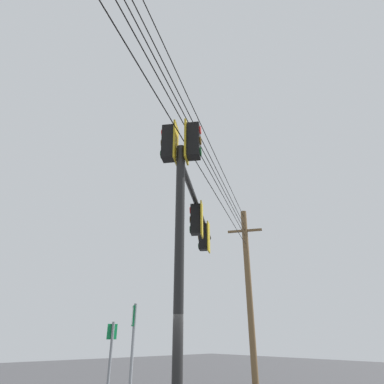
% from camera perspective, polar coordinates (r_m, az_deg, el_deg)
% --- Properties ---
extents(signal_mast_assembly, '(5.33, 4.55, 6.87)m').
position_cam_1_polar(signal_mast_assembly, '(8.33, -0.27, -4.51)').
color(signal_mast_assembly, black).
rests_on(signal_mast_assembly, ground).
extents(utility_pole_wooden, '(1.19, 1.66, 8.81)m').
position_cam_1_polar(utility_pole_wooden, '(18.01, 10.07, -16.40)').
color(utility_pole_wooden, brown).
rests_on(utility_pole_wooden, ground).
extents(route_sign_primary, '(0.26, 0.10, 2.47)m').
position_cam_1_polar(route_sign_primary, '(9.17, -14.51, -27.81)').
color(route_sign_primary, slate).
rests_on(route_sign_primary, ground).
extents(route_sign_secondary, '(0.17, 0.29, 2.84)m').
position_cam_1_polar(route_sign_secondary, '(8.24, -10.71, -26.67)').
color(route_sign_secondary, slate).
rests_on(route_sign_secondary, ground).
extents(overhead_wire_span, '(21.62, 13.61, 2.39)m').
position_cam_1_polar(overhead_wire_span, '(7.47, -4.79, 19.58)').
color(overhead_wire_span, black).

